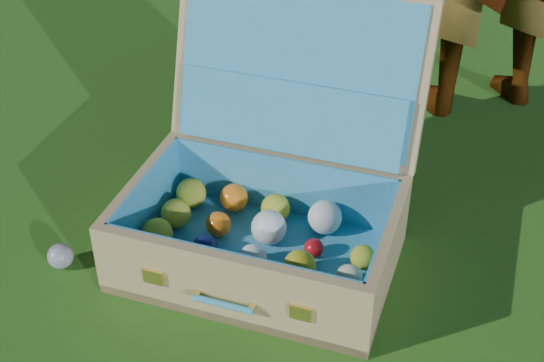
{
  "coord_description": "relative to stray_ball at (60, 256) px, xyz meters",
  "views": [
    {
      "loc": [
        0.65,
        -1.36,
        1.32
      ],
      "look_at": [
        0.08,
        0.09,
        0.2
      ],
      "focal_mm": 50.0,
      "sensor_mm": 36.0,
      "label": 1
    }
  ],
  "objects": [
    {
      "name": "stray_ball",
      "position": [
        0.0,
        0.0,
        0.0
      ],
      "size": [
        0.07,
        0.07,
        0.07
      ],
      "primitive_type": "sphere",
      "color": "#3F6BA4",
      "rests_on": "ground"
    },
    {
      "name": "ground",
      "position": [
        0.39,
        0.2,
        -0.03
      ],
      "size": [
        60.0,
        60.0,
        0.0
      ],
      "primitive_type": "plane",
      "color": "#215114",
      "rests_on": "ground"
    },
    {
      "name": "suitcase",
      "position": [
        0.46,
        0.3,
        0.15
      ],
      "size": [
        0.7,
        0.68,
        0.63
      ],
      "rotation": [
        0.0,
        0.0,
        0.04
      ],
      "color": "tan",
      "rests_on": "ground"
    }
  ]
}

